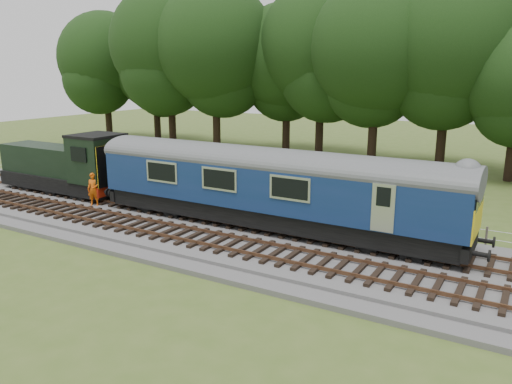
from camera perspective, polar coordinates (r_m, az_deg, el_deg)
The scene contains 9 objects.
ground at distance 23.10m, azimuth -2.11°, elevation -5.49°, with size 120.00×120.00×0.00m, color #475F23.
ballast at distance 23.04m, azimuth -2.11°, elevation -5.08°, with size 70.00×7.00×0.35m, color #4C4C4F.
track_north at distance 24.11m, azimuth -0.34°, elevation -3.61°, with size 67.20×2.40×0.21m.
track_south at distance 21.71m, azimuth -4.38°, elevation -5.65°, with size 67.20×2.40×0.21m.
fence at distance 26.83m, azimuth 3.03°, elevation -2.75°, with size 64.00×0.12×1.00m, color #6B6054, non-canonical shape.
tree_line at distance 42.76m, azimuth 13.84°, elevation 3.10°, with size 70.00×8.00×18.00m, color black, non-canonical shape.
dmu_railcar at distance 23.14m, azimuth 1.46°, elevation 1.26°, with size 18.05×2.86×3.88m.
shunter_loco at distance 32.22m, azimuth -20.84°, elevation 2.77°, with size 8.92×2.60×3.38m.
worker at distance 28.75m, azimuth -18.07°, elevation 0.31°, with size 0.67×0.44×1.83m, color #E85B0C.
Camera 1 is at (11.69, -18.42, 7.61)m, focal length 35.00 mm.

